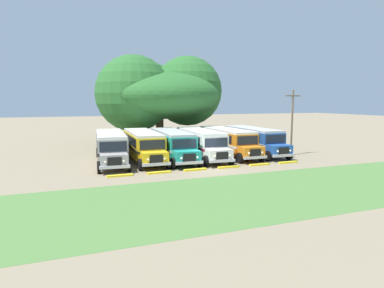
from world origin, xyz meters
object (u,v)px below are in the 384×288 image
object	(u,v)px
parked_bus_slot_1	(143,144)
parked_bus_slot_4	(227,140)
parked_bus_slot_5	(253,139)
utility_pole	(292,121)
parked_bus_slot_2	(172,143)
parked_bus_slot_3	(201,142)
broad_shade_tree	(160,93)
parked_bus_slot_0	(111,146)

from	to	relation	value
parked_bus_slot_1	parked_bus_slot_4	world-z (taller)	same
parked_bus_slot_5	utility_pole	size ratio (longest dim) A/B	1.57
parked_bus_slot_2	utility_pole	xyz separation A→B (m)	(12.74, -2.21, 2.13)
parked_bus_slot_3	parked_bus_slot_4	distance (m)	3.32
parked_bus_slot_1	parked_bus_slot_5	distance (m)	12.47
broad_shade_tree	utility_pole	size ratio (longest dim) A/B	2.58
broad_shade_tree	parked_bus_slot_0	bearing A→B (deg)	-125.18
parked_bus_slot_0	parked_bus_slot_1	xyz separation A→B (m)	(3.12, -0.06, 0.00)
parked_bus_slot_2	parked_bus_slot_3	distance (m)	3.03
parked_bus_slot_3	parked_bus_slot_2	bearing A→B (deg)	-89.01
parked_bus_slot_1	broad_shade_tree	distance (m)	13.74
parked_bus_slot_0	parked_bus_slot_4	size ratio (longest dim) A/B	1.01
parked_bus_slot_5	broad_shade_tree	bearing A→B (deg)	-145.98
parked_bus_slot_3	utility_pole	xyz separation A→B (m)	(9.71, -2.08, 2.13)
parked_bus_slot_1	parked_bus_slot_5	world-z (taller)	same
parked_bus_slot_1	broad_shade_tree	bearing A→B (deg)	158.84
parked_bus_slot_1	parked_bus_slot_4	xyz separation A→B (m)	(9.17, -0.04, 0.00)
parked_bus_slot_0	broad_shade_tree	world-z (taller)	broad_shade_tree
parked_bus_slot_0	utility_pole	bearing A→B (deg)	86.79
utility_pole	parked_bus_slot_5	bearing A→B (deg)	140.50
parked_bus_slot_4	broad_shade_tree	size ratio (longest dim) A/B	0.61
parked_bus_slot_0	utility_pole	world-z (taller)	utility_pole
parked_bus_slot_0	parked_bus_slot_4	world-z (taller)	same
parked_bus_slot_2	parked_bus_slot_5	size ratio (longest dim) A/B	1.00
parked_bus_slot_2	utility_pole	distance (m)	13.11
parked_bus_slot_3	broad_shade_tree	xyz separation A→B (m)	(-0.83, 12.14, 5.27)
parked_bus_slot_3	parked_bus_slot_4	bearing A→B (deg)	101.48
utility_pole	parked_bus_slot_2	bearing A→B (deg)	170.15
utility_pole	broad_shade_tree	bearing A→B (deg)	126.57
parked_bus_slot_2	broad_shade_tree	world-z (taller)	broad_shade_tree
parked_bus_slot_0	parked_bus_slot_3	world-z (taller)	same
parked_bus_slot_4	parked_bus_slot_5	xyz separation A→B (m)	(3.30, 0.04, 0.00)
broad_shade_tree	parked_bus_slot_2	bearing A→B (deg)	-100.36
parked_bus_slot_0	parked_bus_slot_5	xyz separation A→B (m)	(15.58, -0.06, 0.00)
utility_pole	parked_bus_slot_4	bearing A→B (deg)	158.43
utility_pole	parked_bus_slot_1	bearing A→B (deg)	170.61
parked_bus_slot_1	parked_bus_slot_4	bearing A→B (deg)	92.03
parked_bus_slot_2	parked_bus_slot_4	world-z (taller)	same
parked_bus_slot_1	parked_bus_slot_5	size ratio (longest dim) A/B	1.00
parked_bus_slot_1	parked_bus_slot_2	bearing A→B (deg)	84.96
parked_bus_slot_1	broad_shade_tree	world-z (taller)	broad_shade_tree
parked_bus_slot_2	parked_bus_slot_3	world-z (taller)	same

